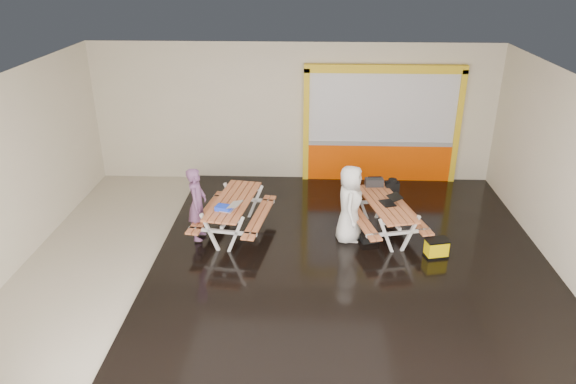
{
  "coord_description": "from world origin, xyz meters",
  "views": [
    {
      "loc": [
        0.4,
        -8.9,
        5.4
      ],
      "look_at": [
        0.0,
        0.9,
        1.0
      ],
      "focal_mm": 33.22,
      "sensor_mm": 36.0,
      "label": 1
    }
  ],
  "objects_px": {
    "toolbox": "(374,182)",
    "dark_case": "(369,238)",
    "picnic_table_left": "(234,208)",
    "fluke_bag": "(436,248)",
    "laptop_right": "(390,201)",
    "picnic_table_right": "(385,210)",
    "person_left": "(197,204)",
    "blue_pouch": "(224,208)",
    "backpack": "(392,189)",
    "person_right": "(350,205)",
    "laptop_left": "(231,207)"
  },
  "relations": [
    {
      "from": "picnic_table_right",
      "to": "person_right",
      "type": "xyz_separation_m",
      "value": [
        -0.75,
        -0.21,
        0.22
      ]
    },
    {
      "from": "person_left",
      "to": "dark_case",
      "type": "xyz_separation_m",
      "value": [
        3.47,
        0.05,
        -0.72
      ]
    },
    {
      "from": "laptop_right",
      "to": "picnic_table_right",
      "type": "bearing_deg",
      "value": 154.65
    },
    {
      "from": "person_right",
      "to": "laptop_left",
      "type": "bearing_deg",
      "value": 103.04
    },
    {
      "from": "picnic_table_left",
      "to": "person_right",
      "type": "distance_m",
      "value": 2.38
    },
    {
      "from": "blue_pouch",
      "to": "dark_case",
      "type": "height_order",
      "value": "blue_pouch"
    },
    {
      "from": "person_right",
      "to": "laptop_left",
      "type": "xyz_separation_m",
      "value": [
        -2.35,
        -0.31,
        0.05
      ]
    },
    {
      "from": "picnic_table_left",
      "to": "fluke_bag",
      "type": "xyz_separation_m",
      "value": [
        4.01,
        -0.81,
        -0.39
      ]
    },
    {
      "from": "blue_pouch",
      "to": "backpack",
      "type": "height_order",
      "value": "backpack"
    },
    {
      "from": "picnic_table_left",
      "to": "blue_pouch",
      "type": "height_order",
      "value": "blue_pouch"
    },
    {
      "from": "laptop_left",
      "to": "fluke_bag",
      "type": "height_order",
      "value": "laptop_left"
    },
    {
      "from": "laptop_left",
      "to": "toolbox",
      "type": "bearing_deg",
      "value": 24.87
    },
    {
      "from": "picnic_table_right",
      "to": "laptop_right",
      "type": "relative_size",
      "value": 4.55
    },
    {
      "from": "picnic_table_left",
      "to": "toolbox",
      "type": "height_order",
      "value": "toolbox"
    },
    {
      "from": "laptop_right",
      "to": "toolbox",
      "type": "bearing_deg",
      "value": 104.81
    },
    {
      "from": "picnic_table_right",
      "to": "toolbox",
      "type": "distance_m",
      "value": 0.9
    },
    {
      "from": "picnic_table_right",
      "to": "toolbox",
      "type": "height_order",
      "value": "toolbox"
    },
    {
      "from": "picnic_table_left",
      "to": "blue_pouch",
      "type": "bearing_deg",
      "value": -104.4
    },
    {
      "from": "person_left",
      "to": "laptop_left",
      "type": "height_order",
      "value": "person_left"
    },
    {
      "from": "laptop_right",
      "to": "dark_case",
      "type": "xyz_separation_m",
      "value": [
        -0.41,
        -0.29,
        -0.71
      ]
    },
    {
      "from": "person_left",
      "to": "blue_pouch",
      "type": "xyz_separation_m",
      "value": [
        0.56,
        -0.18,
        0.01
      ]
    },
    {
      "from": "picnic_table_right",
      "to": "blue_pouch",
      "type": "xyz_separation_m",
      "value": [
        -3.24,
        -0.55,
        0.26
      ]
    },
    {
      "from": "laptop_right",
      "to": "fluke_bag",
      "type": "bearing_deg",
      "value": -45.96
    },
    {
      "from": "toolbox",
      "to": "backpack",
      "type": "distance_m",
      "value": 0.42
    },
    {
      "from": "laptop_left",
      "to": "fluke_bag",
      "type": "xyz_separation_m",
      "value": [
        4.0,
        -0.36,
        -0.63
      ]
    },
    {
      "from": "person_left",
      "to": "toolbox",
      "type": "bearing_deg",
      "value": -69.3
    },
    {
      "from": "dark_case",
      "to": "toolbox",
      "type": "bearing_deg",
      "value": 81.37
    },
    {
      "from": "toolbox",
      "to": "person_left",
      "type": "bearing_deg",
      "value": -161.58
    },
    {
      "from": "laptop_left",
      "to": "dark_case",
      "type": "relative_size",
      "value": 1.3
    },
    {
      "from": "laptop_right",
      "to": "dark_case",
      "type": "distance_m",
      "value": 0.87
    },
    {
      "from": "picnic_table_right",
      "to": "fluke_bag",
      "type": "distance_m",
      "value": 1.31
    },
    {
      "from": "blue_pouch",
      "to": "fluke_bag",
      "type": "relative_size",
      "value": 0.63
    },
    {
      "from": "picnic_table_left",
      "to": "toolbox",
      "type": "xyz_separation_m",
      "value": [
        2.96,
        0.92,
        0.24
      ]
    },
    {
      "from": "toolbox",
      "to": "blue_pouch",
      "type": "bearing_deg",
      "value": -155.74
    },
    {
      "from": "picnic_table_right",
      "to": "person_right",
      "type": "height_order",
      "value": "person_right"
    },
    {
      "from": "laptop_left",
      "to": "backpack",
      "type": "relative_size",
      "value": 0.95
    },
    {
      "from": "picnic_table_left",
      "to": "picnic_table_right",
      "type": "distance_m",
      "value": 3.12
    },
    {
      "from": "person_right",
      "to": "person_left",
      "type": "bearing_deg",
      "value": 98.47
    },
    {
      "from": "toolbox",
      "to": "dark_case",
      "type": "relative_size",
      "value": 1.13
    },
    {
      "from": "picnic_table_left",
      "to": "backpack",
      "type": "relative_size",
      "value": 4.55
    },
    {
      "from": "laptop_left",
      "to": "fluke_bag",
      "type": "relative_size",
      "value": 0.96
    },
    {
      "from": "person_left",
      "to": "toolbox",
      "type": "distance_m",
      "value": 3.84
    },
    {
      "from": "person_left",
      "to": "laptop_right",
      "type": "height_order",
      "value": "person_left"
    },
    {
      "from": "laptop_left",
      "to": "picnic_table_left",
      "type": "bearing_deg",
      "value": 91.92
    },
    {
      "from": "laptop_left",
      "to": "toolbox",
      "type": "distance_m",
      "value": 3.25
    },
    {
      "from": "backpack",
      "to": "dark_case",
      "type": "bearing_deg",
      "value": -116.43
    },
    {
      "from": "laptop_left",
      "to": "backpack",
      "type": "xyz_separation_m",
      "value": [
        3.34,
        1.35,
        -0.16
      ]
    },
    {
      "from": "picnic_table_right",
      "to": "backpack",
      "type": "distance_m",
      "value": 0.86
    },
    {
      "from": "toolbox",
      "to": "dark_case",
      "type": "distance_m",
      "value": 1.39
    },
    {
      "from": "laptop_right",
      "to": "backpack",
      "type": "relative_size",
      "value": 0.99
    }
  ]
}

